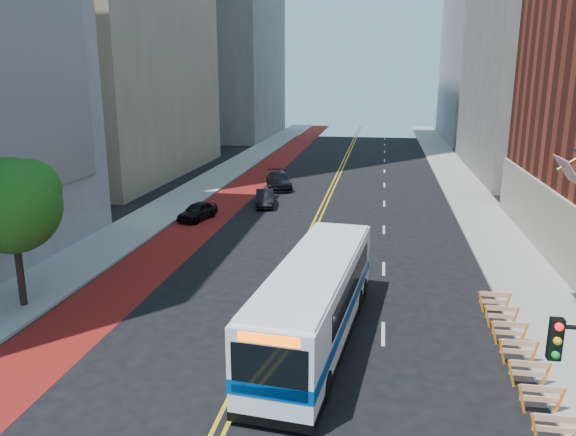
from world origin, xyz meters
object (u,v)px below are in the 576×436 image
at_px(car_b, 265,198).
at_px(car_c, 279,181).
at_px(transit_bus, 316,299).
at_px(car_a, 198,211).
at_px(street_tree, 13,202).

distance_m(car_b, car_c, 7.20).
bearing_deg(transit_bus, car_b, 112.49).
height_order(transit_bus, car_c, transit_bus).
distance_m(car_a, car_b, 6.36).
bearing_deg(street_tree, car_b, 72.96).
distance_m(street_tree, transit_bus, 13.79).
relative_size(car_a, car_c, 0.72).
height_order(street_tree, car_b, street_tree).
bearing_deg(car_b, car_c, 78.67).
bearing_deg(street_tree, car_c, 77.41).
bearing_deg(car_c, street_tree, -117.79).
bearing_deg(car_a, transit_bus, -44.08).
distance_m(transit_bus, car_c, 30.59).
xyz_separation_m(car_a, car_b, (3.93, 5.00, 0.01)).
bearing_deg(car_c, transit_bus, -92.02).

